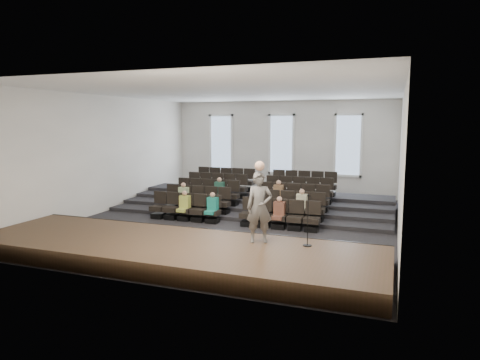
% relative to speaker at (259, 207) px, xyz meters
% --- Properties ---
extents(ground, '(14.00, 14.00, 0.00)m').
position_rel_speaker_xyz_m(ground, '(-2.31, 4.20, -1.49)').
color(ground, black).
rests_on(ground, ground).
extents(ceiling, '(12.00, 14.00, 0.02)m').
position_rel_speaker_xyz_m(ceiling, '(-2.31, 4.20, 3.52)').
color(ceiling, white).
rests_on(ceiling, ground).
extents(wall_back, '(12.00, 0.04, 5.00)m').
position_rel_speaker_xyz_m(wall_back, '(-2.31, 11.22, 1.01)').
color(wall_back, white).
rests_on(wall_back, ground).
extents(wall_front, '(12.00, 0.04, 5.00)m').
position_rel_speaker_xyz_m(wall_front, '(-2.31, -2.82, 1.01)').
color(wall_front, white).
rests_on(wall_front, ground).
extents(wall_left, '(0.04, 14.00, 5.00)m').
position_rel_speaker_xyz_m(wall_left, '(-8.33, 4.20, 1.01)').
color(wall_left, white).
rests_on(wall_left, ground).
extents(wall_right, '(0.04, 14.00, 5.00)m').
position_rel_speaker_xyz_m(wall_right, '(3.71, 4.20, 1.01)').
color(wall_right, white).
rests_on(wall_right, ground).
extents(stage, '(11.80, 3.60, 0.50)m').
position_rel_speaker_xyz_m(stage, '(-2.31, -0.90, -1.24)').
color(stage, '#3E291A').
rests_on(stage, ground).
extents(stage_lip, '(11.80, 0.06, 0.52)m').
position_rel_speaker_xyz_m(stage_lip, '(-2.31, 0.87, -1.24)').
color(stage_lip, black).
rests_on(stage_lip, ground).
extents(risers, '(11.80, 4.80, 0.60)m').
position_rel_speaker_xyz_m(risers, '(-2.31, 7.37, -1.29)').
color(risers, black).
rests_on(risers, ground).
extents(seating_rows, '(6.80, 4.70, 1.67)m').
position_rel_speaker_xyz_m(seating_rows, '(-2.31, 5.74, -0.81)').
color(seating_rows, black).
rests_on(seating_rows, ground).
extents(windows, '(8.44, 0.10, 3.24)m').
position_rel_speaker_xyz_m(windows, '(-2.31, 11.15, 1.21)').
color(windows, white).
rests_on(windows, wall_back).
extents(audience, '(5.45, 2.64, 1.10)m').
position_rel_speaker_xyz_m(audience, '(-2.31, 4.52, -0.68)').
color(audience, '#B1BC4B').
rests_on(audience, seating_rows).
extents(speaker, '(0.84, 0.70, 1.98)m').
position_rel_speaker_xyz_m(speaker, '(0.00, 0.00, 0.00)').
color(speaker, '#595754').
rests_on(speaker, stage).
extents(mic_stand, '(0.24, 0.24, 1.43)m').
position_rel_speaker_xyz_m(mic_stand, '(1.35, 0.08, -0.56)').
color(mic_stand, black).
rests_on(mic_stand, stage).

